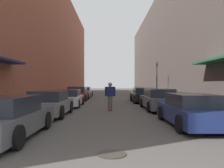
% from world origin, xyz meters
% --- Properties ---
extents(ground, '(109.00, 109.00, 0.00)m').
position_xyz_m(ground, '(0.00, 19.82, 0.00)').
color(ground, '#4C4947').
extents(curb_strip_left, '(1.80, 49.54, 0.12)m').
position_xyz_m(curb_strip_left, '(-5.08, 24.77, 0.06)').
color(curb_strip_left, gray).
rests_on(curb_strip_left, ground).
extents(curb_strip_right, '(1.80, 49.54, 0.12)m').
position_xyz_m(curb_strip_right, '(5.08, 24.77, 0.06)').
color(curb_strip_right, gray).
rests_on(curb_strip_right, ground).
extents(building_row_left, '(4.90, 49.54, 14.56)m').
position_xyz_m(building_row_left, '(-7.98, 24.77, 7.28)').
color(building_row_left, brown).
rests_on(building_row_left, ground).
extents(building_row_right, '(4.90, 49.54, 12.78)m').
position_xyz_m(building_row_right, '(7.98, 24.77, 6.39)').
color(building_row_right, '#564C47').
rests_on(building_row_right, ground).
extents(parked_car_left_0, '(1.91, 4.17, 1.30)m').
position_xyz_m(parked_car_left_0, '(-3.19, 4.52, 0.62)').
color(parked_car_left_0, '#515459').
rests_on(parked_car_left_0, ground).
extents(parked_car_left_1, '(1.90, 3.98, 1.32)m').
position_xyz_m(parked_car_left_1, '(-3.12, 9.17, 0.63)').
color(parked_car_left_1, gray).
rests_on(parked_car_left_1, ground).
extents(parked_car_left_2, '(2.06, 4.13, 1.25)m').
position_xyz_m(parked_car_left_2, '(-3.07, 13.88, 0.60)').
color(parked_car_left_2, silver).
rests_on(parked_car_left_2, ground).
extents(parked_car_left_3, '(1.99, 4.07, 1.37)m').
position_xyz_m(parked_car_left_3, '(-3.14, 19.41, 0.65)').
color(parked_car_left_3, maroon).
rests_on(parked_car_left_3, ground).
extents(parked_car_left_4, '(1.98, 4.81, 1.26)m').
position_xyz_m(parked_car_left_4, '(-3.16, 24.55, 0.62)').
color(parked_car_left_4, silver).
rests_on(parked_car_left_4, ground).
extents(parked_car_right_0, '(1.86, 4.33, 1.28)m').
position_xyz_m(parked_car_right_0, '(3.24, 6.38, 0.62)').
color(parked_car_right_0, navy).
rests_on(parked_car_right_0, ground).
extents(parked_car_right_1, '(1.88, 4.67, 1.35)m').
position_xyz_m(parked_car_right_1, '(3.16, 11.75, 0.65)').
color(parked_car_right_1, '#515459').
rests_on(parked_car_right_1, ground).
extents(parked_car_right_2, '(2.08, 4.45, 1.30)m').
position_xyz_m(parked_car_right_2, '(3.07, 17.31, 0.63)').
color(parked_car_right_2, black).
rests_on(parked_car_right_2, ground).
extents(skateboarder, '(0.67, 0.78, 1.75)m').
position_xyz_m(skateboarder, '(0.05, 11.54, 1.08)').
color(skateboarder, '#B2231E').
rests_on(skateboarder, ground).
extents(manhole_cover, '(0.70, 0.70, 0.02)m').
position_xyz_m(manhole_cover, '(0.07, 2.92, 0.01)').
color(manhole_cover, '#332D28').
rests_on(manhole_cover, ground).
extents(traffic_light, '(0.16, 0.22, 3.65)m').
position_xyz_m(traffic_light, '(4.68, 19.14, 2.36)').
color(traffic_light, '#2D2D2D').
rests_on(traffic_light, curb_strip_right).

